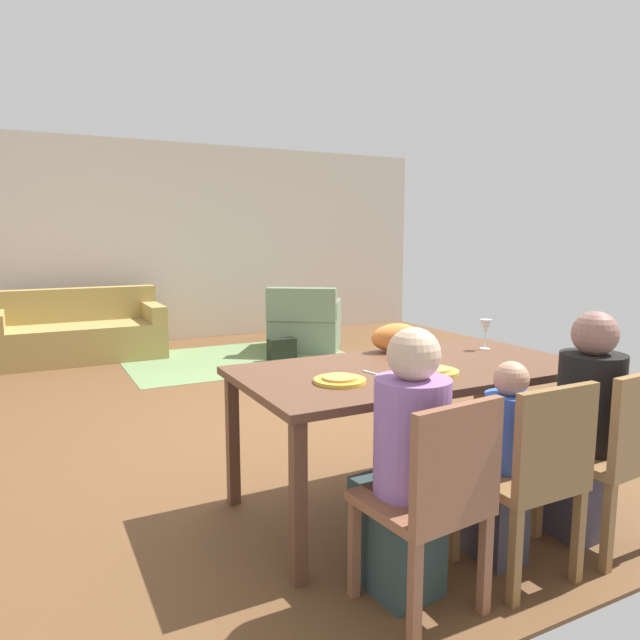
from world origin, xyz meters
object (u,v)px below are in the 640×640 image
Objects in this scene: person_man at (405,473)px; couch at (79,334)px; handbag at (282,349)px; cat at (396,337)px; person_child at (502,469)px; person_woman at (581,433)px; plate_near_man at (340,381)px; dining_table at (413,379)px; wine_glass at (486,328)px; armchair at (305,325)px; dining_chair_man at (435,495)px; dining_chair_child at (532,470)px; dining_chair_woman at (615,449)px; plate_near_child at (434,372)px.

couch is at bearing 98.04° from person_man.
handbag is (2.10, -1.16, -0.17)m from couch.
couch is at bearing 114.31° from cat.
person_child is at bearing -0.55° from person_man.
handbag is at bearing 84.91° from cat.
cat is 1.00× the size of handbag.
person_man is at bearing -180.00° from person_woman.
plate_near_man is 1.19m from person_woman.
couch is at bearing 108.24° from person_woman.
plate_near_man is at bearing -166.89° from dining_table.
handbag is at bearing -28.90° from couch.
armchair is (0.65, 3.92, -0.57)m from wine_glass.
dining_chair_man is at bearing -106.32° from handbag.
plate_near_man is at bearing 90.64° from dining_chair_man.
handbag is at bearing 86.09° from person_woman.
armchair is at bearing -15.03° from couch.
dining_chair_child is 0.52m from dining_chair_woman.
wine_glass is at bearing 81.48° from dining_chair_woman.
wine_glass is 0.56m from cat.
plate_near_man reaches higher than handbag.
couch is at bearing 102.88° from dining_chair_child.
wine_glass is 0.16× the size of armchair.
person_woman is at bearing 9.73° from dining_chair_man.
plate_near_man is 0.13× the size of couch.
person_child is at bearing -128.44° from wine_glass.
couch and armchair have the same top height.
wine_glass is at bearing -66.99° from couch.
dining_chair_man is at bearing -139.22° from wine_glass.
dining_table is 0.86m from person_woman.
plate_near_man is 0.29× the size of dining_chair_woman.
plate_near_man is 0.60m from person_man.
person_man is 1.06m from dining_chair_woman.
dining_chair_man is 0.78× the size of person_man.
dining_chair_man is (-1.18, -1.02, -0.40)m from wine_glass.
person_man is 1.28× the size of dining_chair_woman.
dining_table is at bearing 58.86° from dining_chair_man.
dining_chair_man reaches higher than couch.
couch reaches higher than plate_near_child.
plate_near_man is 0.84m from cat.
cat reaches higher than dining_chair_man.
person_child is at bearing -105.54° from armchair.
wine_glass is 0.17× the size of person_woman.
plate_near_child is at bearing 128.34° from dining_chair_woman.
plate_near_child is 0.29× the size of dining_chair_woman.
dining_chair_woman is 0.18m from person_woman.
wine_glass reaches higher than dining_chair_child.
wine_glass is 4.02m from armchair.
dining_chair_man is 5.28m from armchair.
dining_chair_woman reaches higher than couch.
plate_near_man is 0.27× the size of person_child.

